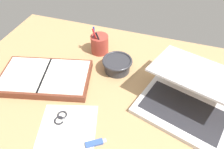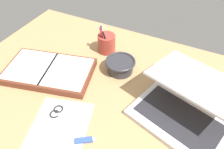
% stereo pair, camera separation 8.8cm
% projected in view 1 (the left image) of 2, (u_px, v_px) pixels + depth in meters
% --- Properties ---
extents(desk_top, '(1.40, 1.00, 0.02)m').
position_uv_depth(desk_top, '(113.00, 101.00, 0.89)').
color(desk_top, tan).
rests_on(desk_top, ground).
extents(laptop, '(0.42, 0.41, 0.15)m').
position_uv_depth(laptop, '(188.00, 98.00, 0.82)').
color(laptop, silver).
rests_on(laptop, desk_top).
extents(bowl, '(0.14, 0.14, 0.06)m').
position_uv_depth(bowl, '(117.00, 65.00, 0.98)').
color(bowl, '#2D2D33').
rests_on(bowl, desk_top).
extents(pen_cup, '(0.09, 0.09, 0.14)m').
position_uv_depth(pen_cup, '(100.00, 44.00, 1.07)').
color(pen_cup, '#9E382D').
rests_on(pen_cup, desk_top).
extents(planner, '(0.43, 0.31, 0.04)m').
position_uv_depth(planner, '(45.00, 77.00, 0.95)').
color(planner, brown).
rests_on(planner, desk_top).
extents(scissors, '(0.13, 0.06, 0.01)m').
position_uv_depth(scissors, '(64.00, 119.00, 0.81)').
color(scissors, '#B7B7BC').
rests_on(scissors, desk_top).
extents(paper_sheet_front, '(0.28, 0.33, 0.00)m').
position_uv_depth(paper_sheet_front, '(66.00, 138.00, 0.75)').
color(paper_sheet_front, silver).
rests_on(paper_sheet_front, desk_top).
extents(usb_drive, '(0.07, 0.05, 0.01)m').
position_uv_depth(usb_drive, '(95.00, 143.00, 0.74)').
color(usb_drive, '#33519E').
rests_on(usb_drive, desk_top).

